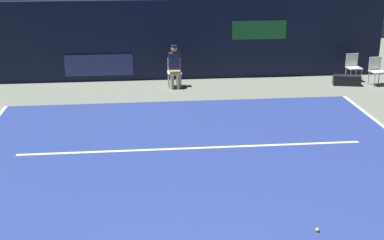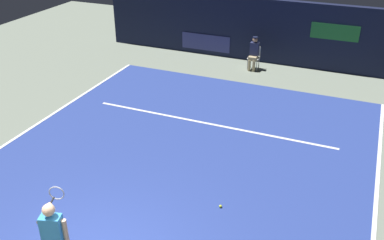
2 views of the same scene
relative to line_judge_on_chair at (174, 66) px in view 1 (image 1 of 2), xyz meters
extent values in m
plane|color=gray|center=(0.05, -6.99, -0.69)|extent=(28.70, 28.70, 0.00)
cube|color=navy|center=(0.05, -6.99, -0.68)|extent=(9.87, 10.90, 0.01)
cube|color=white|center=(0.05, -5.08, -0.67)|extent=(7.70, 0.10, 0.01)
cube|color=#141933|center=(0.05, 1.07, 0.61)|extent=(14.04, 0.30, 2.60)
cube|color=navy|center=(-2.40, 0.91, -0.14)|extent=(2.20, 0.04, 0.70)
cube|color=#1E6B2D|center=(2.86, 0.91, 0.91)|extent=(1.80, 0.04, 0.60)
cube|color=white|center=(0.00, 0.01, -0.23)|extent=(0.44, 0.40, 0.04)
cube|color=white|center=(0.00, 0.21, 0.00)|extent=(0.42, 0.03, 0.42)
cylinder|color=#B2B2B7|center=(-0.19, -0.16, -0.46)|extent=(0.03, 0.03, 0.46)
cylinder|color=#B2B2B7|center=(0.19, -0.15, -0.46)|extent=(0.03, 0.03, 0.46)
cylinder|color=#B2B2B7|center=(-0.19, 0.18, -0.46)|extent=(0.03, 0.03, 0.46)
cylinder|color=#B2B2B7|center=(0.19, 0.19, -0.46)|extent=(0.03, 0.03, 0.46)
cube|color=tan|center=(0.00, -0.07, -0.19)|extent=(0.32, 0.40, 0.14)
cylinder|color=tan|center=(-0.09, -0.25, -0.46)|extent=(0.11, 0.11, 0.46)
cylinder|color=tan|center=(0.09, -0.24, -0.46)|extent=(0.11, 0.11, 0.46)
cube|color=#23284C|center=(0.00, 0.05, 0.14)|extent=(0.34, 0.22, 0.52)
sphere|color=tan|center=(0.00, 0.05, 0.52)|extent=(0.20, 0.20, 0.20)
cylinder|color=#141933|center=(0.00, 0.05, 0.61)|extent=(0.19, 0.19, 0.04)
cube|color=white|center=(5.89, 0.13, -0.25)|extent=(0.48, 0.44, 0.04)
cube|color=white|center=(5.87, 0.33, -0.02)|extent=(0.42, 0.07, 0.42)
cylinder|color=#B2B2B7|center=(5.72, -0.06, -0.47)|extent=(0.03, 0.03, 0.44)
cylinder|color=#B2B2B7|center=(6.09, -0.02, -0.47)|extent=(0.03, 0.03, 0.44)
cylinder|color=#B2B2B7|center=(5.69, 0.28, -0.47)|extent=(0.03, 0.03, 0.44)
cylinder|color=#B2B2B7|center=(6.06, 0.32, -0.47)|extent=(0.03, 0.03, 0.44)
cube|color=white|center=(6.44, -0.42, -0.25)|extent=(0.49, 0.46, 0.04)
cube|color=white|center=(6.41, -0.23, -0.02)|extent=(0.42, 0.09, 0.42)
cylinder|color=#B2B2B7|center=(6.28, -0.62, -0.47)|extent=(0.03, 0.03, 0.44)
cylinder|color=#B2B2B7|center=(6.23, -0.28, -0.47)|extent=(0.03, 0.03, 0.44)
cylinder|color=#B2B2B7|center=(6.60, -0.23, -0.47)|extent=(0.03, 0.03, 0.44)
sphere|color=#CCE033|center=(1.70, -8.73, -0.64)|extent=(0.07, 0.07, 0.07)
cube|color=black|center=(5.49, -0.32, -0.53)|extent=(0.89, 0.49, 0.32)
camera|label=1|loc=(-1.02, -15.68, 3.79)|focal=48.24mm
camera|label=2|loc=(4.12, -16.16, 5.66)|focal=40.72mm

